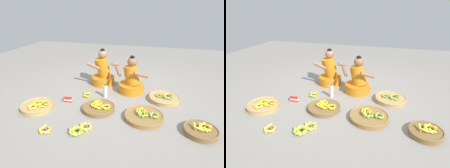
# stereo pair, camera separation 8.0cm
# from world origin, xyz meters

# --- Properties ---
(ground_plane) EXTENTS (10.00, 10.00, 0.00)m
(ground_plane) POSITION_xyz_m (0.00, 0.00, 0.00)
(ground_plane) COLOR gray
(vendor_woman_front) EXTENTS (0.73, 0.52, 0.79)m
(vendor_woman_front) POSITION_xyz_m (0.28, 0.30, 0.25)
(vendor_woman_front) COLOR orange
(vendor_woman_front) RESTS_ON ground
(vendor_woman_behind) EXTENTS (0.64, 0.53, 0.83)m
(vendor_woman_behind) POSITION_xyz_m (-0.42, 0.55, 0.27)
(vendor_woman_behind) COLOR orange
(vendor_woman_behind) RESTS_ON ground
(banana_basket_near_vendor) EXTENTS (0.63, 0.63, 0.16)m
(banana_basket_near_vendor) POSITION_xyz_m (0.66, -0.67, 0.05)
(banana_basket_near_vendor) COLOR olive
(banana_basket_near_vendor) RESTS_ON ground
(banana_basket_front_center) EXTENTS (0.57, 0.57, 0.14)m
(banana_basket_front_center) POSITION_xyz_m (-0.14, -0.59, 0.05)
(banana_basket_front_center) COLOR brown
(banana_basket_front_center) RESTS_ON ground
(banana_basket_front_right) EXTENTS (0.58, 0.58, 0.16)m
(banana_basket_front_right) POSITION_xyz_m (-1.20, -0.84, 0.05)
(banana_basket_front_right) COLOR tan
(banana_basket_front_right) RESTS_ON ground
(banana_basket_front_left) EXTENTS (0.49, 0.49, 0.16)m
(banana_basket_front_left) POSITION_xyz_m (1.49, -0.83, 0.05)
(banana_basket_front_left) COLOR brown
(banana_basket_front_left) RESTS_ON ground
(banana_basket_mid_right) EXTENTS (0.59, 0.59, 0.16)m
(banana_basket_mid_right) POSITION_xyz_m (0.97, 0.07, 0.05)
(banana_basket_mid_right) COLOR tan
(banana_basket_mid_right) RESTS_ON ground
(loose_bananas_mid_left) EXTENTS (0.21, 0.21, 0.09)m
(loose_bananas_mid_left) POSITION_xyz_m (-0.69, -1.38, 0.03)
(loose_bananas_mid_left) COLOR yellow
(loose_bananas_mid_left) RESTS_ON ground
(loose_bananas_back_left) EXTENTS (0.34, 0.38, 0.10)m
(loose_bananas_back_left) POSITION_xyz_m (-0.22, -1.25, 0.03)
(loose_bananas_back_left) COLOR #9EB747
(loose_bananas_back_left) RESTS_ON ground
(loose_bananas_back_right) EXTENTS (0.19, 0.21, 0.09)m
(loose_bananas_back_right) POSITION_xyz_m (-0.53, -0.15, 0.03)
(loose_bananas_back_right) COLOR #9EB747
(loose_bananas_back_right) RESTS_ON ground
(water_bottle) EXTENTS (0.08, 0.08, 0.27)m
(water_bottle) POSITION_xyz_m (-0.17, -0.08, 0.13)
(water_bottle) COLOR silver
(water_bottle) RESTS_ON ground
(packet_carton_stack) EXTENTS (0.17, 0.07, 0.09)m
(packet_carton_stack) POSITION_xyz_m (-0.80, -0.46, 0.04)
(packet_carton_stack) COLOR red
(packet_carton_stack) RESTS_ON ground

